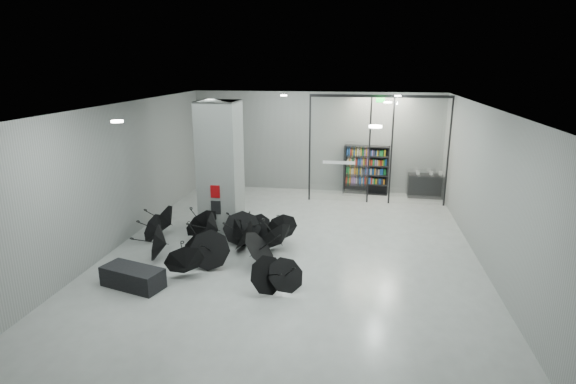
% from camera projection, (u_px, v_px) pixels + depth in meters
% --- Properties ---
extents(room, '(14.00, 14.02, 4.01)m').
position_uv_depth(room, '(291.00, 154.00, 11.76)').
color(room, gray).
rests_on(room, ground).
extents(column, '(1.20, 1.20, 4.00)m').
position_uv_depth(column, '(220.00, 166.00, 14.26)').
color(column, slate).
rests_on(column, ground).
extents(fire_cabinet, '(0.28, 0.04, 0.38)m').
position_uv_depth(fire_cabinet, '(215.00, 192.00, 13.84)').
color(fire_cabinet, '#A50A07').
rests_on(fire_cabinet, column).
extents(info_panel, '(0.30, 0.03, 0.42)m').
position_uv_depth(info_panel, '(216.00, 207.00, 13.98)').
color(info_panel, black).
rests_on(info_panel, column).
extents(exit_sign, '(0.30, 0.06, 0.15)m').
position_uv_depth(exit_sign, '(380.00, 100.00, 16.18)').
color(exit_sign, '#0CE533').
rests_on(exit_sign, room).
extents(glass_partition, '(5.06, 0.08, 4.00)m').
position_uv_depth(glass_partition, '(378.00, 145.00, 16.82)').
color(glass_partition, silver).
rests_on(glass_partition, ground).
extents(bench, '(1.60, 1.02, 0.47)m').
position_uv_depth(bench, '(133.00, 277.00, 10.79)').
color(bench, black).
rests_on(bench, ground).
extents(bookshelf, '(1.80, 0.56, 1.94)m').
position_uv_depth(bookshelf, '(366.00, 170.00, 18.38)').
color(bookshelf, black).
rests_on(bookshelf, ground).
extents(shop_counter, '(1.53, 0.66, 0.90)m').
position_uv_depth(shop_counter, '(427.00, 186.00, 17.99)').
color(shop_counter, black).
rests_on(shop_counter, ground).
extents(umbrella_cluster, '(5.24, 4.51, 1.29)m').
position_uv_depth(umbrella_cluster, '(226.00, 243.00, 12.67)').
color(umbrella_cluster, black).
rests_on(umbrella_cluster, ground).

